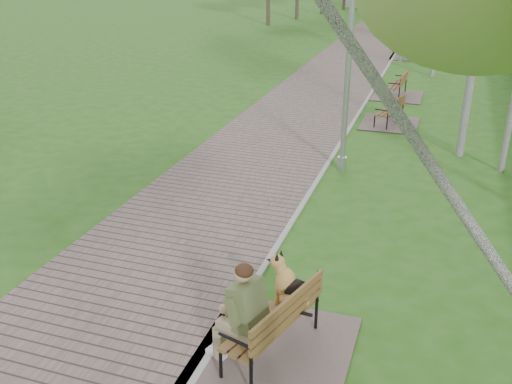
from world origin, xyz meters
TOP-DOWN VIEW (x-y plane):
  - walkway at (-1.75, 21.50)m, footprint 3.50×67.00m
  - kerb at (0.00, 21.50)m, footprint 0.10×67.00m
  - bench_main at (0.69, 5.14)m, footprint 1.98×2.20m
  - bench_second at (1.01, 16.18)m, footprint 1.64×1.82m
  - bench_third at (0.89, 19.62)m, footprint 1.69×1.88m
  - bench_far at (0.76, 27.35)m, footprint 1.88×2.09m
  - lamp_post_second at (0.39, 12.05)m, footprint 0.22×0.22m
  - pedestrian_near at (-2.21, 40.30)m, footprint 0.66×0.45m
  - pedestrian_far at (-1.30, 33.67)m, footprint 0.83×0.71m

SIDE VIEW (x-z plane):
  - walkway at x=-1.75m, z-range 0.00..0.04m
  - kerb at x=0.00m, z-range 0.00..0.05m
  - bench_second at x=1.01m, z-range -0.32..0.69m
  - bench_third at x=0.89m, z-range -0.33..0.71m
  - bench_far at x=0.76m, z-range -0.36..0.79m
  - bench_main at x=0.69m, z-range -0.38..1.35m
  - pedestrian_far at x=-1.30m, z-range 0.00..1.47m
  - pedestrian_near at x=-2.21m, z-range 0.00..1.74m
  - lamp_post_second at x=0.39m, z-range -0.19..5.47m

